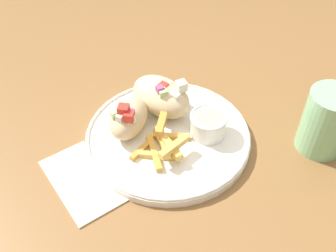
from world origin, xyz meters
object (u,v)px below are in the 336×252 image
plate (168,136)px  pita_sandwich_near (128,117)px  water_glass (325,124)px  pita_sandwich_far (161,96)px  fries_pile (162,143)px  sauce_ramekin (208,124)px

plate → pita_sandwich_near: 0.08m
plate → water_glass: 0.27m
pita_sandwich_far → fries_pile: size_ratio=1.20×
plate → pita_sandwich_near: bearing=-132.4°
plate → water_glass: size_ratio=2.54×
plate → fries_pile: fries_pile is taller
sauce_ramekin → pita_sandwich_near: bearing=-126.5°
pita_sandwich_far → fries_pile: pita_sandwich_far is taller
pita_sandwich_near → water_glass: 0.34m
fries_pile → pita_sandwich_near: bearing=-160.9°
plate → water_glass: (0.15, 0.22, 0.04)m
pita_sandwich_far → sauce_ramekin: pita_sandwich_far is taller
fries_pile → water_glass: bearing=61.9°
sauce_ramekin → water_glass: water_glass is taller
pita_sandwich_far → fries_pile: (0.09, -0.05, -0.02)m
pita_sandwich_near → fries_pile: (0.07, 0.02, -0.02)m
plate → pita_sandwich_far: 0.08m
pita_sandwich_near → plate: bearing=93.6°
water_glass → sauce_ramekin: bearing=-127.3°
pita_sandwich_near → sauce_ramekin: bearing=99.5°
fries_pile → water_glass: (0.13, 0.24, 0.02)m
pita_sandwich_far → sauce_ramekin: bearing=5.7°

